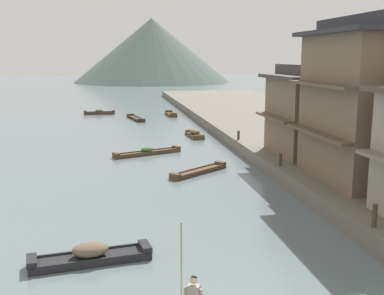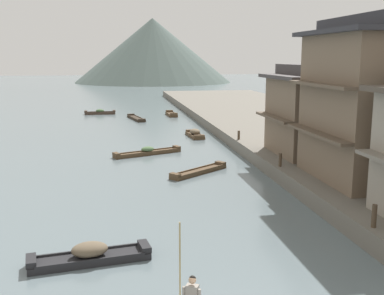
{
  "view_description": "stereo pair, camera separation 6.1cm",
  "coord_description": "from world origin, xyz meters",
  "px_view_note": "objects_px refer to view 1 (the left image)",
  "views": [
    {
      "loc": [
        -2.65,
        -9.08,
        7.54
      ],
      "look_at": [
        2.09,
        19.36,
        2.02
      ],
      "focal_mm": 44.17,
      "sensor_mm": 36.0,
      "label": 1
    },
    {
      "loc": [
        -2.59,
        -9.09,
        7.54
      ],
      "look_at": [
        2.09,
        19.36,
        2.02
      ],
      "focal_mm": 44.17,
      "sensor_mm": 36.0,
      "label": 2
    }
  ],
  "objects_px": {
    "house_waterfront_second": "(370,101)",
    "mooring_post_dock_mid": "(280,160)",
    "boat_moored_second": "(195,134)",
    "house_waterfront_tall": "(308,111)",
    "boat_midriver_drifting": "(147,152)",
    "mooring_post_dock_near": "(375,216)",
    "mooring_post_dock_far": "(238,135)",
    "boat_midriver_upstream": "(91,256)",
    "boat_moored_nearest": "(171,114)",
    "boat_moored_far": "(136,118)",
    "boat_upstream_distant": "(199,171)",
    "boat_moored_third": "(99,112)"
  },
  "relations": [
    {
      "from": "boat_midriver_upstream",
      "to": "mooring_post_dock_mid",
      "type": "height_order",
      "value": "mooring_post_dock_mid"
    },
    {
      "from": "boat_moored_second",
      "to": "mooring_post_dock_far",
      "type": "xyz_separation_m",
      "value": [
        2.4,
        -7.27,
        0.99
      ]
    },
    {
      "from": "boat_midriver_drifting",
      "to": "house_waterfront_second",
      "type": "xyz_separation_m",
      "value": [
        11.14,
        -12.96,
        5.01
      ]
    },
    {
      "from": "boat_midriver_drifting",
      "to": "boat_midriver_upstream",
      "type": "relative_size",
      "value": 1.19
    },
    {
      "from": "boat_moored_third",
      "to": "boat_midriver_drifting",
      "type": "bearing_deg",
      "value": -80.97
    },
    {
      "from": "boat_midriver_drifting",
      "to": "boat_moored_far",
      "type": "bearing_deg",
      "value": 89.68
    },
    {
      "from": "boat_moored_far",
      "to": "house_waterfront_tall",
      "type": "bearing_deg",
      "value": -69.21
    },
    {
      "from": "mooring_post_dock_near",
      "to": "mooring_post_dock_far",
      "type": "xyz_separation_m",
      "value": [
        0.0,
        20.63,
        -0.11
      ]
    },
    {
      "from": "boat_moored_far",
      "to": "house_waterfront_second",
      "type": "relative_size",
      "value": 0.66
    },
    {
      "from": "boat_moored_third",
      "to": "mooring_post_dock_far",
      "type": "relative_size",
      "value": 5.72
    },
    {
      "from": "mooring_post_dock_near",
      "to": "mooring_post_dock_mid",
      "type": "xyz_separation_m",
      "value": [
        0.0,
        10.77,
        -0.06
      ]
    },
    {
      "from": "mooring_post_dock_near",
      "to": "mooring_post_dock_far",
      "type": "height_order",
      "value": "mooring_post_dock_near"
    },
    {
      "from": "boat_moored_far",
      "to": "boat_midriver_drifting",
      "type": "xyz_separation_m",
      "value": [
        -0.12,
        -21.69,
        0.07
      ]
    },
    {
      "from": "boat_moored_far",
      "to": "boat_midriver_drifting",
      "type": "relative_size",
      "value": 1.05
    },
    {
      "from": "house_waterfront_second",
      "to": "mooring_post_dock_mid",
      "type": "distance_m",
      "value": 6.42
    },
    {
      "from": "boat_moored_second",
      "to": "mooring_post_dock_mid",
      "type": "bearing_deg",
      "value": -82.02
    },
    {
      "from": "boat_midriver_drifting",
      "to": "mooring_post_dock_mid",
      "type": "bearing_deg",
      "value": -51.32
    },
    {
      "from": "boat_moored_far",
      "to": "boat_upstream_distant",
      "type": "relative_size",
      "value": 1.35
    },
    {
      "from": "boat_moored_second",
      "to": "boat_moored_third",
      "type": "height_order",
      "value": "boat_moored_second"
    },
    {
      "from": "boat_moored_second",
      "to": "house_waterfront_tall",
      "type": "bearing_deg",
      "value": -68.09
    },
    {
      "from": "boat_midriver_upstream",
      "to": "house_waterfront_tall",
      "type": "xyz_separation_m",
      "value": [
        14.16,
        13.6,
        3.65
      ]
    },
    {
      "from": "boat_moored_second",
      "to": "house_waterfront_second",
      "type": "xyz_separation_m",
      "value": [
        6.04,
        -20.72,
        4.92
      ]
    },
    {
      "from": "house_waterfront_tall",
      "to": "mooring_post_dock_near",
      "type": "bearing_deg",
      "value": -102.39
    },
    {
      "from": "boat_moored_nearest",
      "to": "mooring_post_dock_far",
      "type": "xyz_separation_m",
      "value": [
        2.62,
        -24.2,
        1.09
      ]
    },
    {
      "from": "boat_moored_nearest",
      "to": "boat_moored_far",
      "type": "relative_size",
      "value": 0.64
    },
    {
      "from": "boat_moored_second",
      "to": "mooring_post_dock_mid",
      "type": "xyz_separation_m",
      "value": [
        2.4,
        -17.13,
        1.03
      ]
    },
    {
      "from": "boat_moored_third",
      "to": "house_waterfront_tall",
      "type": "distance_m",
      "value": 37.12
    },
    {
      "from": "mooring_post_dock_near",
      "to": "boat_midriver_upstream",
      "type": "bearing_deg",
      "value": 176.99
    },
    {
      "from": "boat_moored_nearest",
      "to": "boat_moored_far",
      "type": "distance_m",
      "value": 5.63
    },
    {
      "from": "boat_moored_third",
      "to": "house_waterfront_tall",
      "type": "xyz_separation_m",
      "value": [
        15.03,
        -33.74,
        3.68
      ]
    },
    {
      "from": "boat_moored_second",
      "to": "boat_midriver_drifting",
      "type": "height_order",
      "value": "boat_moored_second"
    },
    {
      "from": "boat_moored_third",
      "to": "boat_midriver_upstream",
      "type": "xyz_separation_m",
      "value": [
        0.87,
        -47.34,
        0.02
      ]
    },
    {
      "from": "house_waterfront_second",
      "to": "boat_moored_third",
      "type": "bearing_deg",
      "value": 110.89
    },
    {
      "from": "house_waterfront_second",
      "to": "mooring_post_dock_mid",
      "type": "relative_size",
      "value": 10.8
    },
    {
      "from": "boat_midriver_upstream",
      "to": "house_waterfront_second",
      "type": "height_order",
      "value": "house_waterfront_second"
    },
    {
      "from": "house_waterfront_tall",
      "to": "boat_midriver_upstream",
      "type": "bearing_deg",
      "value": -136.15
    },
    {
      "from": "boat_moored_far",
      "to": "boat_upstream_distant",
      "type": "bearing_deg",
      "value": -84.38
    },
    {
      "from": "boat_moored_third",
      "to": "boat_moored_nearest",
      "type": "bearing_deg",
      "value": -18.4
    },
    {
      "from": "mooring_post_dock_near",
      "to": "boat_moored_nearest",
      "type": "bearing_deg",
      "value": 93.35
    },
    {
      "from": "house_waterfront_second",
      "to": "mooring_post_dock_far",
      "type": "xyz_separation_m",
      "value": [
        -3.63,
        13.45,
        -3.93
      ]
    },
    {
      "from": "boat_moored_second",
      "to": "boat_midriver_drifting",
      "type": "xyz_separation_m",
      "value": [
        -5.1,
        -7.76,
        -0.09
      ]
    },
    {
      "from": "mooring_post_dock_mid",
      "to": "boat_midriver_drifting",
      "type": "bearing_deg",
      "value": 128.68
    },
    {
      "from": "boat_moored_nearest",
      "to": "boat_midriver_upstream",
      "type": "relative_size",
      "value": 0.81
    },
    {
      "from": "boat_moored_second",
      "to": "mooring_post_dock_near",
      "type": "distance_m",
      "value": 28.02
    },
    {
      "from": "boat_upstream_distant",
      "to": "mooring_post_dock_near",
      "type": "distance_m",
      "value": 14.29
    },
    {
      "from": "mooring_post_dock_near",
      "to": "mooring_post_dock_mid",
      "type": "relative_size",
      "value": 1.16
    },
    {
      "from": "boat_moored_nearest",
      "to": "boat_moored_second",
      "type": "relative_size",
      "value": 0.99
    },
    {
      "from": "boat_moored_third",
      "to": "boat_moored_far",
      "type": "relative_size",
      "value": 0.71
    },
    {
      "from": "boat_moored_third",
      "to": "mooring_post_dock_mid",
      "type": "distance_m",
      "value": 39.03
    },
    {
      "from": "boat_moored_nearest",
      "to": "boat_midriver_drifting",
      "type": "xyz_separation_m",
      "value": [
        -4.88,
        -24.69,
        0.01
      ]
    }
  ]
}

